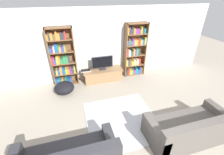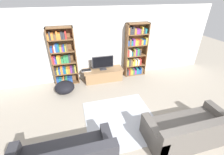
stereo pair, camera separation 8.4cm
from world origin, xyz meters
name	(u,v)px [view 1 (the left image)]	position (x,y,z in m)	size (l,w,h in m)	color
wall_back	(102,45)	(0.00, 4.23, 1.30)	(8.80, 0.06, 2.60)	silver
bookshelf_left	(62,59)	(-1.46, 4.05, 0.99)	(0.85, 0.30, 2.06)	brown
bookshelf_right	(134,51)	(1.24, 4.05, 1.00)	(0.85, 0.30, 2.06)	brown
tv_stand	(103,75)	(-0.08, 3.89, 0.23)	(1.48, 0.56, 0.45)	#8E6B47
television	(102,63)	(-0.08, 3.90, 0.73)	(0.80, 0.16, 0.53)	#2D2D33
laptop	(86,71)	(-0.71, 3.96, 0.47)	(0.36, 0.21, 0.03)	#B7B7BC
area_rug	(121,119)	(-0.08, 1.71, 0.01)	(1.85, 1.87, 0.02)	#B2B7C1
couch_right_sofa	(189,129)	(1.23, 0.75, 0.27)	(1.94, 0.89, 0.79)	#56514C
beanbag_ottoman	(64,88)	(-1.52, 3.42, 0.20)	(0.65, 0.65, 0.40)	black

